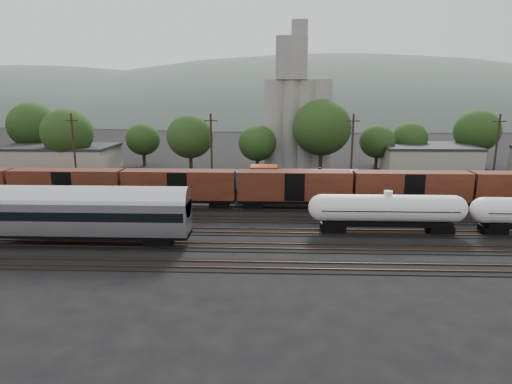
{
  "coord_description": "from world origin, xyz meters",
  "views": [
    {
      "loc": [
        -1.6,
        -50.85,
        14.95
      ],
      "look_at": [
        -3.58,
        2.0,
        3.0
      ],
      "focal_mm": 30.0,
      "sensor_mm": 36.0,
      "label": 1
    }
  ],
  "objects_px": {
    "tank_car_a": "(387,210)",
    "orange_locomotive": "(297,182)",
    "green_locomotive": "(97,210)",
    "grain_silo": "(297,115)",
    "passenger_coach": "(61,211)"
  },
  "relations": [
    {
      "from": "green_locomotive",
      "to": "tank_car_a",
      "type": "bearing_deg",
      "value": 0.0
    },
    {
      "from": "tank_car_a",
      "to": "green_locomotive",
      "type": "bearing_deg",
      "value": -180.0
    },
    {
      "from": "orange_locomotive",
      "to": "passenger_coach",
      "type": "bearing_deg",
      "value": -141.18
    },
    {
      "from": "tank_car_a",
      "to": "grain_silo",
      "type": "xyz_separation_m",
      "value": [
        -7.83,
        41.0,
        8.57
      ]
    },
    {
      "from": "green_locomotive",
      "to": "passenger_coach",
      "type": "bearing_deg",
      "value": -106.41
    },
    {
      "from": "orange_locomotive",
      "to": "grain_silo",
      "type": "height_order",
      "value": "grain_silo"
    },
    {
      "from": "green_locomotive",
      "to": "passenger_coach",
      "type": "relative_size",
      "value": 0.6
    },
    {
      "from": "passenger_coach",
      "to": "orange_locomotive",
      "type": "height_order",
      "value": "passenger_coach"
    },
    {
      "from": "tank_car_a",
      "to": "orange_locomotive",
      "type": "height_order",
      "value": "orange_locomotive"
    },
    {
      "from": "green_locomotive",
      "to": "orange_locomotive",
      "type": "xyz_separation_m",
      "value": [
        23.38,
        15.0,
        0.33
      ]
    },
    {
      "from": "green_locomotive",
      "to": "tank_car_a",
      "type": "distance_m",
      "value": 32.44
    },
    {
      "from": "orange_locomotive",
      "to": "grain_silo",
      "type": "bearing_deg",
      "value": 87.28
    },
    {
      "from": "orange_locomotive",
      "to": "tank_car_a",
      "type": "bearing_deg",
      "value": -58.86
    },
    {
      "from": "green_locomotive",
      "to": "tank_car_a",
      "type": "height_order",
      "value": "tank_car_a"
    },
    {
      "from": "passenger_coach",
      "to": "orange_locomotive",
      "type": "relative_size",
      "value": 1.36
    }
  ]
}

